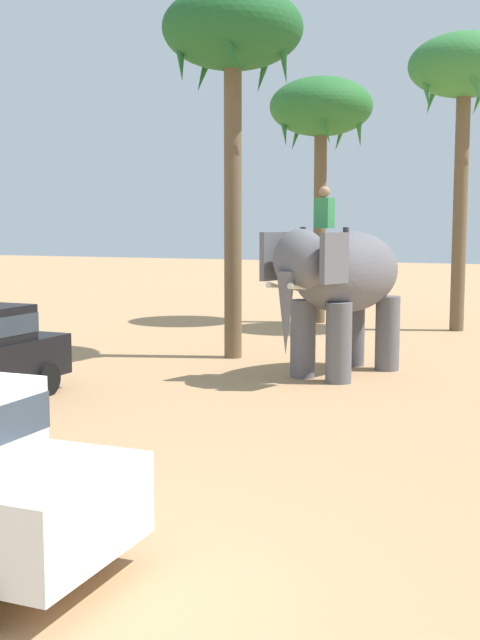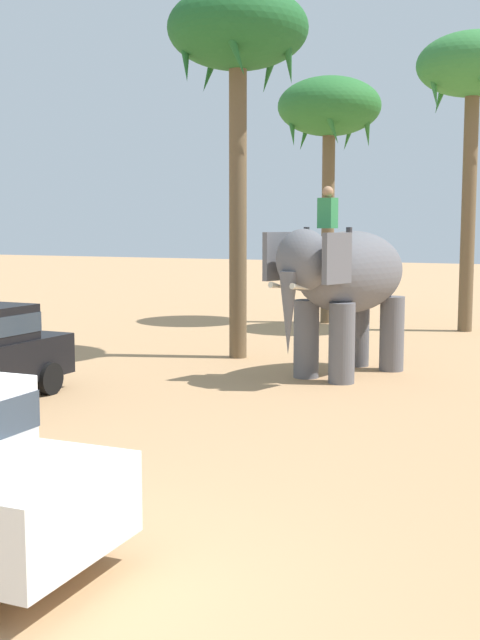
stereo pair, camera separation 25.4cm
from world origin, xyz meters
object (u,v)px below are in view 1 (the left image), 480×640
palm_tree_behind_elephant (233,40)px  palm_tree_near_hut (321,113)px  palm_tree_left_of_road (464,75)px  elephant_with_mahout (340,280)px

palm_tree_behind_elephant → palm_tree_near_hut: palm_tree_behind_elephant is taller
palm_tree_behind_elephant → palm_tree_left_of_road: (4.14, 7.04, 0.10)m
elephant_with_mahout → palm_tree_behind_elephant: (-2.94, 1.19, 5.28)m
palm_tree_behind_elephant → palm_tree_near_hut: 7.36m
elephant_with_mahout → palm_tree_behind_elephant: bearing=157.9°
palm_tree_behind_elephant → palm_tree_near_hut: (-0.21, 7.32, -0.72)m
palm_tree_near_hut → palm_tree_left_of_road: bearing=-3.7°
palm_tree_near_hut → palm_tree_left_of_road: (4.35, -0.28, 0.82)m
palm_tree_behind_elephant → palm_tree_left_of_road: 8.17m
elephant_with_mahout → palm_tree_left_of_road: 9.91m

